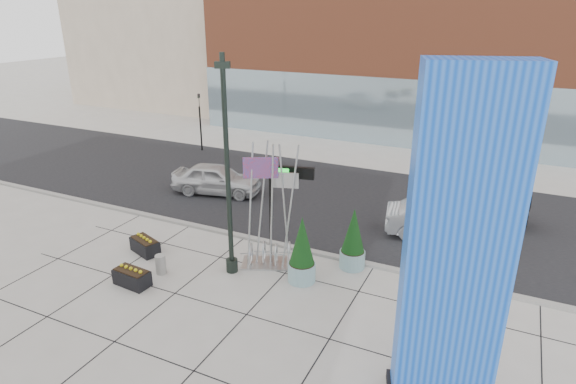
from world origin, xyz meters
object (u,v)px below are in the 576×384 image
at_px(public_art_sculpture, 270,234).
at_px(concrete_bollard, 161,264).
at_px(car_white_west, 217,179).
at_px(lamp_post, 228,190).
at_px(car_silver_mid, 443,221).
at_px(blue_pylon, 457,256).
at_px(overhead_street_sign, 285,181).

xyz_separation_m(public_art_sculpture, concrete_bollard, (-3.52, -2.47, -0.95)).
bearing_deg(car_white_west, lamp_post, -155.49).
height_order(public_art_sculpture, concrete_bollard, public_art_sculpture).
distance_m(concrete_bollard, car_white_west, 8.75).
bearing_deg(car_silver_mid, blue_pylon, 176.17).
distance_m(blue_pylon, car_silver_mid, 10.53).
relative_size(lamp_post, car_silver_mid, 1.67).
xyz_separation_m(overhead_street_sign, car_silver_mid, (5.50, 4.77, -2.59)).
bearing_deg(blue_pylon, car_silver_mid, 80.88).
bearing_deg(car_silver_mid, overhead_street_sign, 118.72).
bearing_deg(overhead_street_sign, car_silver_mid, 28.79).
xyz_separation_m(blue_pylon, car_white_west, (-13.66, 10.18, -3.40)).
distance_m(lamp_post, public_art_sculpture, 2.61).
xyz_separation_m(blue_pylon, public_art_sculpture, (-7.29, 4.38, -2.89)).
bearing_deg(blue_pylon, overhead_street_sign, 126.35).
relative_size(blue_pylon, car_silver_mid, 1.76).
bearing_deg(car_white_west, overhead_street_sign, -139.90).
bearing_deg(car_silver_mid, car_white_west, 76.21).
relative_size(lamp_post, car_white_west, 1.70).
height_order(blue_pylon, overhead_street_sign, blue_pylon).
height_order(concrete_bollard, overhead_street_sign, overhead_street_sign).
bearing_deg(lamp_post, public_art_sculpture, 45.76).
distance_m(lamp_post, concrete_bollard, 4.09).
relative_size(overhead_street_sign, car_silver_mid, 0.80).
bearing_deg(lamp_post, car_white_west, 127.13).
distance_m(lamp_post, car_white_west, 9.07).
bearing_deg(concrete_bollard, overhead_street_sign, 39.33).
relative_size(overhead_street_sign, car_white_west, 0.81).
relative_size(blue_pylon, overhead_street_sign, 2.21).
relative_size(concrete_bollard, overhead_street_sign, 0.20).
relative_size(blue_pylon, concrete_bollard, 11.29).
xyz_separation_m(lamp_post, concrete_bollard, (-2.41, -1.33, -3.02)).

